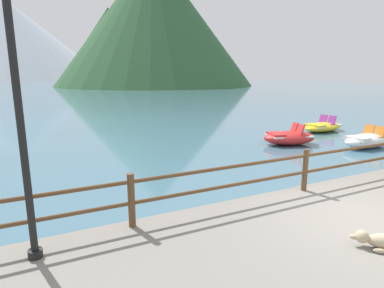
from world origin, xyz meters
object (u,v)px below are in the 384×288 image
Objects in this scene: pedal_boat_0 at (368,140)px; lamp_post at (16,87)px; pedal_boat_1 at (323,127)px; pedal_boat_3 at (289,137)px; dog_resting at (384,241)px.

lamp_post is at bearing -163.42° from pedal_boat_0.
pedal_boat_1 is 4.19m from pedal_boat_3.
dog_resting is (4.70, -2.07, -2.30)m from lamp_post.
pedal_boat_0 is (12.41, 3.69, -2.53)m from lamp_post.
lamp_post reaches higher than dog_resting.
lamp_post reaches higher than pedal_boat_0.
dog_resting is at bearing -23.79° from lamp_post.
dog_resting is at bearing -134.24° from pedal_boat_1.
pedal_boat_3 is (9.90, 5.55, -2.52)m from lamp_post.
lamp_post reaches higher than pedal_boat_3.
lamp_post is 13.19m from pedal_boat_0.
pedal_boat_3 reaches higher than dog_resting.
pedal_boat_1 is at bearing 23.34° from pedal_boat_3.
pedal_boat_0 is 3.12m from pedal_boat_3.
pedal_boat_0 is 0.99× the size of pedal_boat_3.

